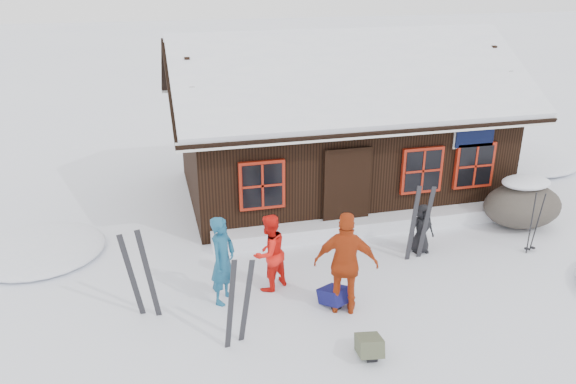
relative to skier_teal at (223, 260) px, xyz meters
name	(u,v)px	position (x,y,z in m)	size (l,w,h in m)	color
ground	(343,287)	(2.33, -0.13, -0.86)	(120.00, 120.00, 0.00)	white
mountain_hut	(336,136)	(3.84, 4.85, 0.71)	(8.90, 6.09, 4.42)	black
snow_drift	(371,224)	(3.83, 2.12, -0.69)	(7.60, 0.60, 0.35)	white
snow_mounds	(383,237)	(3.99, 1.74, -0.86)	(20.60, 13.20, 0.48)	white
skier_teal	(223,260)	(0.00, 0.00, 0.00)	(0.63, 0.41, 1.72)	navy
skier_orange_left	(269,253)	(0.92, 0.23, -0.09)	(0.75, 0.59, 1.55)	red
skier_orange_right	(346,264)	(2.08, -0.88, 0.12)	(1.15, 0.48, 1.95)	#B03812
skier_crouched	(422,229)	(4.48, 0.86, -0.30)	(0.55, 0.36, 1.13)	black
boulder	(523,204)	(7.45, 1.50, -0.29)	(1.91, 1.43, 1.13)	#4E473E
ski_pair_left	(239,304)	(0.06, -1.33, -0.11)	(0.56, 0.17, 1.61)	black
ski_pair_mid	(140,276)	(-1.48, -0.12, -0.04)	(0.62, 0.16, 1.74)	black
ski_pair_right	(419,224)	(4.27, 0.62, -0.05)	(0.55, 0.15, 1.72)	black
ski_poles	(534,224)	(6.83, 0.26, -0.18)	(0.26, 0.13, 1.44)	black
backpack_blue	(334,299)	(1.95, -0.67, -0.72)	(0.40, 0.53, 0.29)	#12124E
backpack_olive	(369,349)	(2.02, -2.21, -0.72)	(0.39, 0.52, 0.28)	#4A4F38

